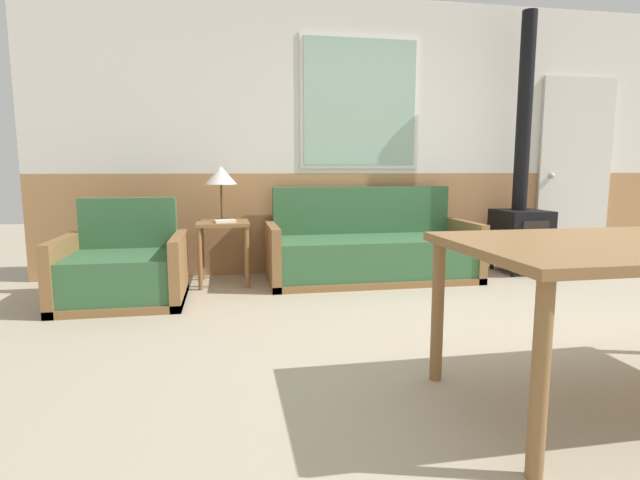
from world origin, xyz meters
name	(u,v)px	position (x,y,z in m)	size (l,w,h in m)	color
ground_plane	(558,360)	(0.00, 0.00, 0.00)	(16.00, 16.00, 0.00)	#B2A58C
wall_back	(399,137)	(-0.02, 2.63, 1.36)	(7.20, 0.09, 2.70)	#AD7A4C
couch	(371,253)	(-0.45, 2.15, 0.26)	(1.94, 0.81, 0.87)	olive
armchair	(123,272)	(-2.59, 1.71, 0.24)	(0.94, 0.81, 0.80)	olive
side_table	(223,234)	(-1.81, 2.21, 0.46)	(0.46, 0.46, 0.57)	olive
table_lamp	(221,176)	(-1.82, 2.29, 0.98)	(0.29, 0.29, 0.50)	#4C3823
book_stack	(225,221)	(-1.79, 2.13, 0.58)	(0.20, 0.15, 0.02)	white
wood_stove	(521,207)	(1.13, 2.20, 0.66)	(0.46, 0.51, 2.55)	black
entry_door	(574,172)	(1.99, 2.57, 1.01)	(0.86, 0.09, 2.02)	silver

